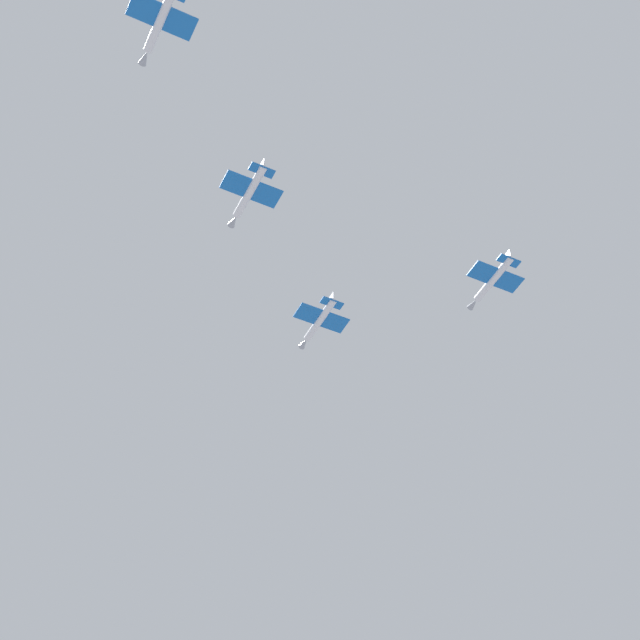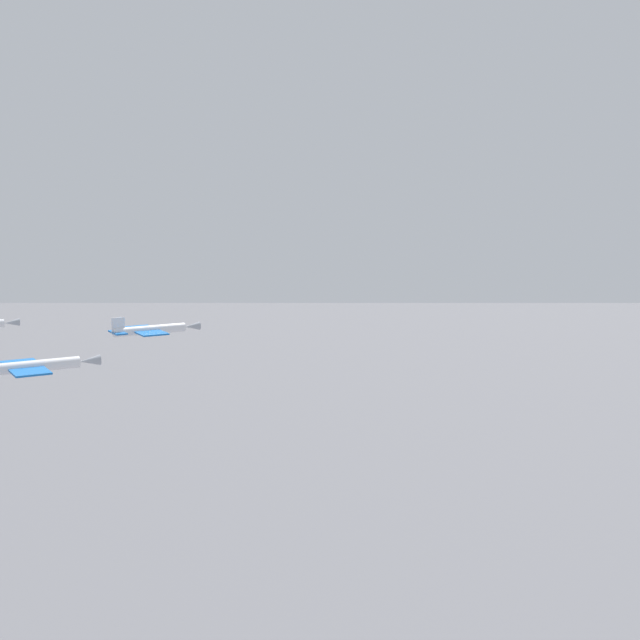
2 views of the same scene
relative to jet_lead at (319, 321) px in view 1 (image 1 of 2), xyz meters
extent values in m
cylinder|color=white|center=(-0.15, 0.18, -0.01)|extent=(6.60, 7.37, 1.08)
cone|color=#9EA3AD|center=(3.38, -3.89, -0.01)|extent=(2.06, 2.15, 1.02)
cube|color=blue|center=(-0.48, 0.55, -0.06)|extent=(7.98, 7.51, 0.18)
cube|color=blue|center=(-2.69, 3.09, -0.01)|extent=(3.42, 3.22, 0.18)
cube|color=white|center=(-2.63, 3.03, 0.87)|extent=(1.15, 1.29, 1.76)
cylinder|color=white|center=(2.53, 25.95, -0.72)|extent=(6.60, 7.37, 1.08)
cone|color=#9EA3AD|center=(6.07, 21.88, -0.72)|extent=(2.06, 2.15, 1.02)
cube|color=blue|center=(2.21, 26.32, -0.77)|extent=(7.98, 7.51, 0.18)
cube|color=blue|center=(0.00, 28.87, -0.72)|extent=(3.42, 3.22, 0.18)
cube|color=white|center=(0.05, 28.81, 0.16)|extent=(1.15, 1.29, 1.76)
cylinder|color=white|center=(-26.05, 1.13, 0.70)|extent=(6.60, 7.37, 1.08)
cone|color=#9EA3AD|center=(-22.52, -2.94, 0.70)|extent=(2.06, 2.15, 1.02)
cube|color=blue|center=(-26.37, 1.50, 0.66)|extent=(7.98, 7.51, 0.18)
cube|color=blue|center=(-28.58, 4.05, 0.70)|extent=(3.42, 3.22, 0.18)
cube|color=white|center=(-28.53, 3.99, 1.59)|extent=(1.15, 1.29, 1.76)
cylinder|color=white|center=(5.19, 51.77, -0.11)|extent=(6.60, 7.37, 1.08)
cone|color=#9EA3AD|center=(8.72, 47.70, -0.11)|extent=(2.06, 2.15, 1.02)
cube|color=blue|center=(4.87, 52.14, -0.16)|extent=(7.98, 7.51, 0.18)
camera|label=1|loc=(-27.84, 105.26, -110.10)|focal=59.04mm
camera|label=2|loc=(-97.99, -39.99, 16.83)|focal=49.51mm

